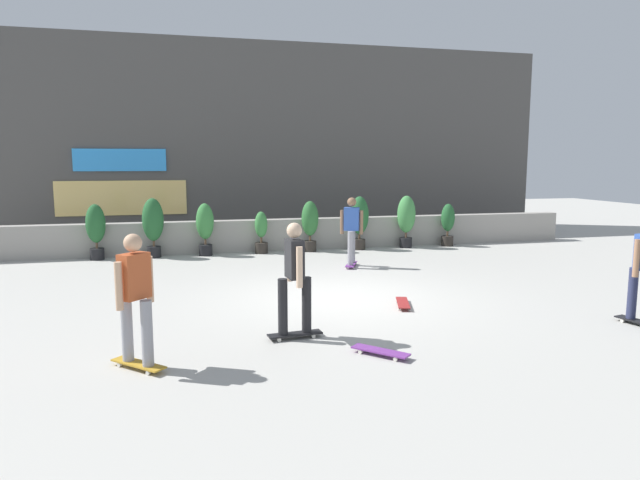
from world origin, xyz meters
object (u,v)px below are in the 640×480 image
(potted_plant_4, at_px, (310,223))
(skateboard_near_camera, at_px, (380,351))
(potted_plant_5, at_px, (359,219))
(skater_far_left, at_px, (295,275))
(potted_plant_7, at_px, (448,223))
(potted_plant_3, at_px, (261,232))
(skateboard_aside, at_px, (403,303))
(potted_plant_1, at_px, (153,223))
(skater_far_right, at_px, (352,229))
(potted_plant_6, at_px, (406,217))
(potted_plant_2, at_px, (205,226))
(skater_by_wall_left, at_px, (135,295))
(potted_plant_0, at_px, (96,228))

(potted_plant_4, bearing_deg, skateboard_near_camera, -97.06)
(potted_plant_5, height_order, skater_far_left, skater_far_left)
(potted_plant_7, xyz_separation_m, skateboard_near_camera, (-5.38, -8.77, -0.65))
(potted_plant_3, bearing_deg, potted_plant_5, -0.00)
(skateboard_aside, bearing_deg, skater_far_left, -149.18)
(potted_plant_1, distance_m, skater_far_left, 8.09)
(potted_plant_5, xyz_separation_m, skater_far_right, (-1.04, -2.59, 0.03))
(potted_plant_5, distance_m, skater_far_left, 8.53)
(potted_plant_1, relative_size, skater_far_left, 0.94)
(potted_plant_6, xyz_separation_m, skater_far_left, (-4.98, -7.77, 0.03))
(potted_plant_3, relative_size, skateboard_near_camera, 1.61)
(potted_plant_2, xyz_separation_m, skateboard_near_camera, (1.85, -8.77, -0.76))
(potted_plant_1, distance_m, skateboard_aside, 7.89)
(potted_plant_1, relative_size, potted_plant_7, 1.24)
(potted_plant_1, bearing_deg, skateboard_near_camera, -69.92)
(potted_plant_1, bearing_deg, potted_plant_7, 0.00)
(potted_plant_2, xyz_separation_m, skater_by_wall_left, (-1.23, -8.49, 0.12))
(potted_plant_1, distance_m, skateboard_near_camera, 9.38)
(potted_plant_3, bearing_deg, potted_plant_7, 0.00)
(potted_plant_6, distance_m, skater_by_wall_left, 11.07)
(potted_plant_0, xyz_separation_m, potted_plant_5, (7.21, -0.00, 0.06))
(potted_plant_0, distance_m, skater_by_wall_left, 8.63)
(skater_far_left, relative_size, skateboard_near_camera, 2.33)
(potted_plant_3, distance_m, potted_plant_6, 4.35)
(potted_plant_5, xyz_separation_m, skateboard_aside, (-1.28, -6.43, -0.85))
(potted_plant_7, height_order, skateboard_aside, potted_plant_7)
(skateboard_near_camera, bearing_deg, potted_plant_6, 65.34)
(skateboard_near_camera, bearing_deg, potted_plant_3, 92.06)
(potted_plant_0, bearing_deg, potted_plant_2, 0.00)
(skater_far_right, relative_size, skater_far_left, 1.00)
(potted_plant_7, xyz_separation_m, skater_by_wall_left, (-8.47, -8.49, 0.23))
(potted_plant_0, distance_m, potted_plant_2, 2.79)
(potted_plant_6, distance_m, skateboard_aside, 7.05)
(potted_plant_0, relative_size, potted_plant_4, 1.01)
(potted_plant_4, xyz_separation_m, potted_plant_6, (2.94, -0.00, 0.08))
(potted_plant_1, xyz_separation_m, potted_plant_2, (1.36, 0.00, -0.11))
(potted_plant_3, xyz_separation_m, skater_by_wall_left, (-2.77, -8.49, 0.33))
(potted_plant_5, relative_size, skater_far_right, 0.91)
(potted_plant_2, distance_m, potted_plant_7, 7.23)
(skater_far_right, bearing_deg, potted_plant_7, 33.79)
(potted_plant_0, xyz_separation_m, potted_plant_1, (1.44, 0.00, 0.09))
(potted_plant_2, height_order, skater_by_wall_left, skater_by_wall_left)
(skater_far_right, relative_size, skateboard_near_camera, 2.33)
(potted_plant_2, relative_size, potted_plant_7, 1.11)
(skater_by_wall_left, bearing_deg, potted_plant_6, 50.05)
(potted_plant_2, bearing_deg, potted_plant_5, -0.00)
(potted_plant_7, bearing_deg, potted_plant_2, 180.00)
(potted_plant_4, bearing_deg, skateboard_aside, -88.26)
(potted_plant_7, relative_size, skater_by_wall_left, 0.76)
(potted_plant_7, bearing_deg, skateboard_near_camera, -121.54)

